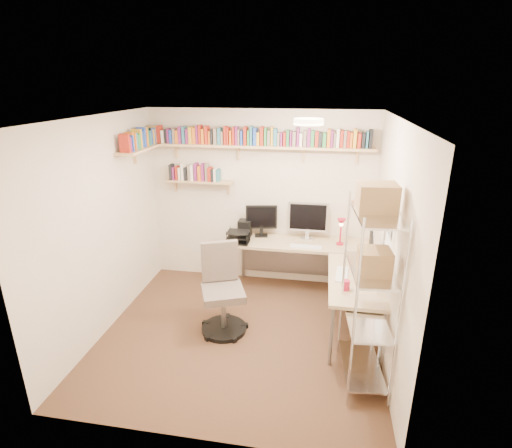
# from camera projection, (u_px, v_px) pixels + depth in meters

# --- Properties ---
(ground) EXTENTS (3.20, 3.20, 0.00)m
(ground) POSITION_uv_depth(u_px,v_px,m) (239.00, 334.00, 4.74)
(ground) COLOR #46301E
(ground) RESTS_ON ground
(room_shell) EXTENTS (3.24, 3.04, 2.52)m
(room_shell) POSITION_uv_depth(u_px,v_px,m) (238.00, 211.00, 4.22)
(room_shell) COLOR beige
(room_shell) RESTS_ON ground
(wall_shelves) EXTENTS (3.12, 1.09, 0.80)m
(wall_shelves) POSITION_uv_depth(u_px,v_px,m) (227.00, 146.00, 5.33)
(wall_shelves) COLOR tan
(wall_shelves) RESTS_ON ground
(corner_desk) EXTENTS (1.98, 1.93, 1.28)m
(corner_desk) POSITION_uv_depth(u_px,v_px,m) (305.00, 250.00, 5.28)
(corner_desk) COLOR tan
(corner_desk) RESTS_ON ground
(office_chair) EXTENTS (0.62, 0.62, 1.07)m
(office_chair) POSITION_uv_depth(u_px,v_px,m) (222.00, 295.00, 4.73)
(office_chair) COLOR black
(office_chair) RESTS_ON ground
(wire_rack) EXTENTS (0.46, 0.83, 2.00)m
(wire_rack) POSITION_uv_depth(u_px,v_px,m) (373.00, 253.00, 3.61)
(wire_rack) COLOR silver
(wire_rack) RESTS_ON ground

